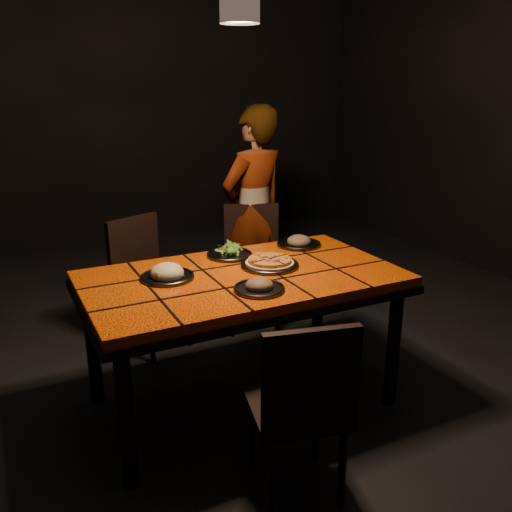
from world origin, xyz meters
name	(u,v)px	position (x,y,z in m)	size (l,w,h in m)	color
room_shell	(241,125)	(0.00, 0.00, 1.50)	(6.04, 7.04, 3.08)	black
dining_table	(242,288)	(0.00, 0.00, 0.67)	(1.62, 0.92, 0.75)	#FF5A08
chair_near	(302,402)	(-0.11, -0.79, 0.48)	(0.46, 0.46, 0.84)	black
chair_far_left	(144,274)	(-0.27, 0.93, 0.49)	(0.51, 0.51, 0.86)	black
chair_far_right	(252,258)	(0.52, 0.93, 0.50)	(0.51, 0.51, 0.87)	black
diner	(254,214)	(0.61, 1.08, 0.78)	(0.57, 0.37, 1.55)	brown
pendant_lamp	(240,5)	(0.00, 0.00, 2.02)	(0.18, 0.18, 1.06)	black
plate_pizza	(270,263)	(0.18, 0.04, 0.77)	(0.31, 0.31, 0.04)	#36363B
plate_pasta	(167,274)	(-0.36, 0.11, 0.77)	(0.27, 0.27, 0.09)	#36363B
plate_salad	(229,252)	(0.06, 0.30, 0.78)	(0.26, 0.26, 0.07)	#36363B
plate_mushroom_a	(259,286)	(-0.03, -0.25, 0.77)	(0.24, 0.24, 0.08)	#36363B
plate_mushroom_b	(299,242)	(0.53, 0.31, 0.77)	(0.27, 0.27, 0.09)	#36363B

